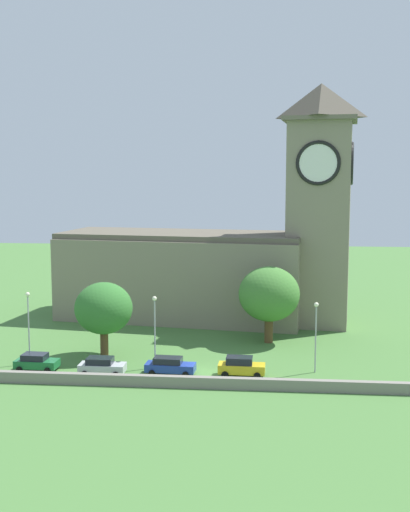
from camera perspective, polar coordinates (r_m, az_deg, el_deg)
ground_plane at (r=77.18m, az=0.88°, el=-6.98°), size 200.00×200.00×0.00m
church at (r=84.18m, az=1.28°, el=0.02°), size 39.14×16.96×30.08m
quay_barrier at (r=58.33m, az=-0.63°, el=-11.14°), size 48.09×0.70×1.03m
car_green at (r=65.36m, az=-14.73°, el=-9.07°), size 4.20×2.33×1.65m
car_silver at (r=62.67m, az=-9.15°, el=-9.61°), size 4.37×2.15×1.68m
car_blue at (r=62.15m, az=-3.15°, el=-9.68°), size 4.83×2.25×1.65m
car_yellow at (r=61.50m, az=3.22°, el=-9.76°), size 4.45×2.14×1.88m
streetlamp_west_end at (r=66.71m, az=-15.40°, el=-5.20°), size 0.44×0.44×7.33m
streetlamp_west_mid at (r=63.26m, az=-4.48°, el=-5.72°), size 0.44×0.44×7.16m
streetlamp_central at (r=62.55m, az=9.81°, el=-6.11°), size 0.44×0.44×6.86m
tree_riverside_west at (r=72.82m, az=5.71°, el=-3.39°), size 6.89×6.89×8.70m
tree_riverside_east at (r=67.80m, az=-8.98°, el=-4.62°), size 6.02×6.02×7.85m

